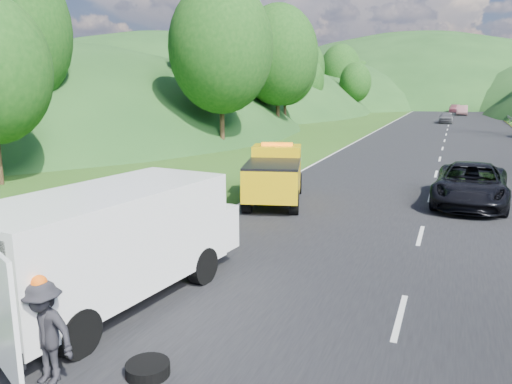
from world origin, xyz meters
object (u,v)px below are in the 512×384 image
at_px(white_van, 113,240).
at_px(woman, 186,251).
at_px(tow_truck, 275,175).
at_px(passing_suv, 469,205).
at_px(child, 204,244).
at_px(worker, 49,383).
at_px(spare_tire, 148,376).
at_px(suitcase, 126,234).

relative_size(white_van, woman, 4.56).
distance_m(tow_truck, passing_suv, 7.71).
distance_m(tow_truck, white_van, 10.19).
xyz_separation_m(tow_truck, white_van, (0.04, -10.19, 0.28)).
relative_size(woman, child, 1.81).
xyz_separation_m(worker, spare_tire, (1.33, 0.74, 0.00)).
relative_size(tow_truck, suitcase, 8.87).
bearing_deg(child, passing_suv, 99.12).
bearing_deg(passing_suv, tow_truck, -158.70).
xyz_separation_m(spare_tire, passing_suv, (5.00, 14.73, 0.00)).
relative_size(suitcase, passing_suv, 0.11).
xyz_separation_m(woman, child, (0.18, 0.73, 0.00)).
xyz_separation_m(white_van, child, (-0.13, 4.29, -1.40)).
distance_m(woman, spare_tire, 6.19).
height_order(woman, spare_tire, woman).
height_order(white_van, spare_tire, white_van).
xyz_separation_m(white_van, passing_suv, (7.19, 12.62, -1.40)).
xyz_separation_m(woman, spare_tire, (2.50, -5.67, 0.00)).
bearing_deg(passing_suv, spare_tire, -106.10).
relative_size(white_van, spare_tire, 10.29).
bearing_deg(child, worker, -31.67).
relative_size(suitcase, spare_tire, 0.90).
bearing_deg(spare_tire, suitcase, 128.59).
distance_m(child, passing_suv, 11.10).
bearing_deg(woman, white_van, 163.01).
relative_size(tow_truck, spare_tire, 7.97).
relative_size(woman, suitcase, 2.52).
distance_m(tow_truck, suitcase, 7.12).
height_order(child, suitcase, suitcase).
xyz_separation_m(white_van, worker, (0.86, -2.84, -1.40)).
height_order(white_van, child, white_van).
bearing_deg(white_van, tow_truck, 97.21).
distance_m(woman, worker, 6.51).
height_order(woman, worker, worker).
bearing_deg(white_van, woman, 102.06).
bearing_deg(woman, child, -36.03).
bearing_deg(worker, spare_tire, 28.99).
bearing_deg(suitcase, white_van, -56.92).
bearing_deg(worker, passing_suv, 67.64).
distance_m(woman, child, 0.75).
height_order(child, worker, worker).
height_order(spare_tire, passing_suv, passing_suv).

